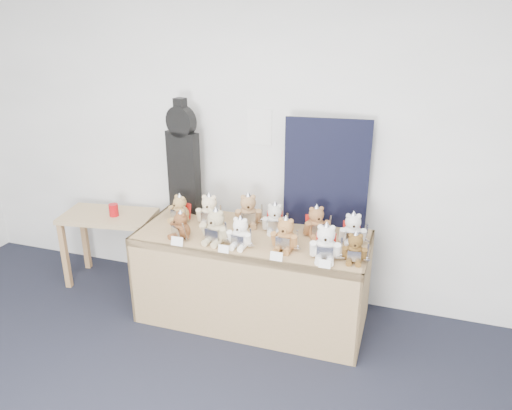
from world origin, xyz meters
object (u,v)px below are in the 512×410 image
(teddy_front_left, at_px, (216,227))
(teddy_back_far_left, at_px, (180,210))
(teddy_front_centre, at_px, (240,233))
(teddy_front_right, at_px, (285,235))
(teddy_front_end, at_px, (355,249))
(teddy_back_right, at_px, (316,223))
(side_table, at_px, (109,227))
(guitar_case, at_px, (183,158))
(teddy_back_left, at_px, (209,211))
(teddy_back_centre_left, at_px, (248,211))
(display_table, at_px, (249,257))
(teddy_front_far_right, at_px, (326,244))
(teddy_back_centre_right, at_px, (275,219))
(teddy_front_far_left, at_px, (181,226))
(red_cup, at_px, (114,210))
(teddy_back_end, at_px, (353,230))

(teddy_front_left, height_order, teddy_back_far_left, teddy_front_left)
(teddy_front_centre, relative_size, teddy_front_right, 0.93)
(teddy_front_left, distance_m, teddy_front_end, 1.05)
(teddy_back_right, bearing_deg, teddy_front_left, 177.74)
(side_table, bearing_deg, guitar_case, 2.75)
(teddy_back_left, bearing_deg, teddy_back_centre_left, 5.99)
(display_table, xyz_separation_m, teddy_front_far_right, (0.62, -0.15, 0.28))
(teddy_front_end, height_order, teddy_back_far_left, teddy_back_far_left)
(teddy_back_centre_left, distance_m, teddy_back_far_left, 0.58)
(teddy_back_centre_right, height_order, teddy_back_right, teddy_back_right)
(guitar_case, xyz_separation_m, teddy_front_far_right, (1.35, -0.53, -0.36))
(teddy_front_centre, height_order, teddy_front_end, teddy_front_centre)
(teddy_back_left, bearing_deg, guitar_case, 137.26)
(teddy_front_far_right, bearing_deg, teddy_back_far_left, 159.46)
(teddy_front_centre, bearing_deg, teddy_front_far_left, -177.14)
(red_cup, height_order, teddy_back_far_left, teddy_back_far_left)
(teddy_back_centre_right, bearing_deg, teddy_front_right, -75.15)
(teddy_front_left, xyz_separation_m, teddy_front_centre, (0.20, -0.02, -0.01))
(teddy_front_left, bearing_deg, teddy_front_right, 12.00)
(teddy_front_far_left, bearing_deg, teddy_back_far_left, 147.94)
(red_cup, xyz_separation_m, teddy_back_far_left, (0.71, -0.08, 0.13))
(teddy_back_end, bearing_deg, guitar_case, 158.15)
(teddy_back_right, height_order, teddy_back_end, same)
(teddy_back_end, xyz_separation_m, teddy_back_far_left, (-1.43, -0.02, -0.01))
(guitar_case, bearing_deg, red_cup, -152.63)
(teddy_back_centre_left, height_order, teddy_back_centre_right, teddy_back_centre_left)
(teddy_front_far_left, relative_size, teddy_back_left, 0.86)
(display_table, xyz_separation_m, guitar_case, (-0.72, 0.38, 0.65))
(teddy_back_centre_right, xyz_separation_m, teddy_back_end, (0.62, -0.03, 0.00))
(teddy_back_end, height_order, teddy_back_far_left, teddy_back_end)
(teddy_front_centre, relative_size, teddy_back_right, 0.95)
(teddy_back_left, bearing_deg, teddy_back_centre_right, -6.53)
(side_table, relative_size, teddy_back_right, 3.13)
(red_cup, height_order, teddy_back_centre_left, teddy_back_centre_left)
(guitar_case, distance_m, red_cup, 0.83)
(teddy_back_right, bearing_deg, red_cup, 151.17)
(teddy_front_left, bearing_deg, side_table, 170.50)
(teddy_back_right, bearing_deg, teddy_back_centre_right, 155.35)
(teddy_front_right, bearing_deg, red_cup, 172.39)
(teddy_front_end, height_order, teddy_back_centre_left, teddy_back_centre_left)
(display_table, xyz_separation_m, teddy_back_centre_left, (-0.09, 0.25, 0.28))
(display_table, distance_m, teddy_front_right, 0.43)
(teddy_front_left, distance_m, teddy_back_centre_left, 0.40)
(teddy_front_left, xyz_separation_m, teddy_front_far_right, (0.85, -0.02, -0.00))
(guitar_case, distance_m, teddy_back_right, 1.27)
(teddy_front_far_left, relative_size, teddy_back_end, 0.88)
(teddy_back_right, bearing_deg, guitar_case, 143.71)
(teddy_front_far_left, distance_m, teddy_front_far_right, 1.13)
(teddy_back_right, bearing_deg, teddy_front_far_left, 171.92)
(teddy_front_centre, height_order, teddy_back_left, teddy_back_left)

